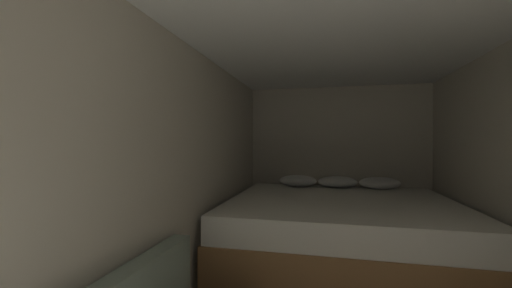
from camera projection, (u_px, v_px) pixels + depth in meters
name	position (u px, v px, depth m)	size (l,w,h in m)	color
wall_back	(337.00, 164.00, 4.23)	(2.50, 0.05, 2.14)	beige
wall_left	(174.00, 183.00, 2.21)	(0.05, 4.66, 2.14)	beige
ceiling_slab	(350.00, 17.00, 1.93)	(2.50, 4.66, 0.05)	white
bed	(340.00, 235.00, 3.17)	(2.28, 2.05, 0.93)	olive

